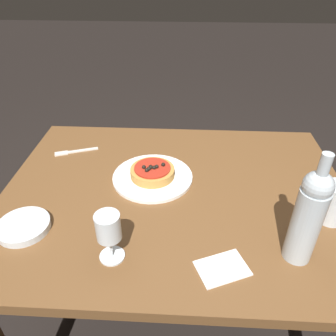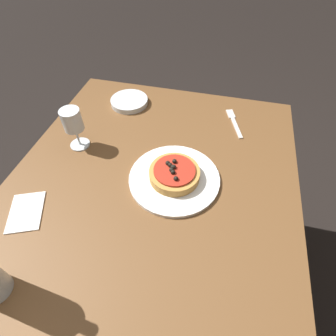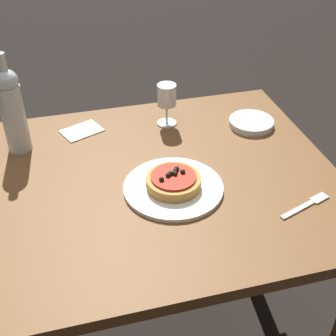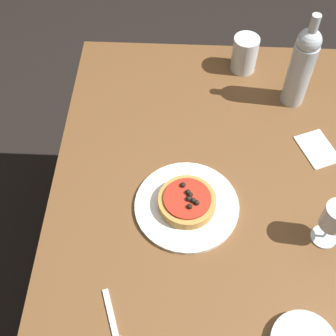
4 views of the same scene
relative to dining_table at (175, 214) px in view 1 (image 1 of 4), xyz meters
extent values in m
plane|color=black|center=(0.00, 0.00, -0.65)|extent=(14.00, 14.00, 0.00)
cube|color=brown|center=(0.00, 0.00, 0.09)|extent=(1.15, 0.88, 0.03)
cylinder|color=brown|center=(0.51, 0.38, -0.29)|extent=(0.06, 0.06, 0.72)
cylinder|color=brown|center=(-0.51, 0.38, -0.29)|extent=(0.06, 0.06, 0.72)
cylinder|color=white|center=(-0.08, 0.07, 0.11)|extent=(0.28, 0.28, 0.01)
cylinder|color=#BC843D|center=(-0.08, 0.07, 0.13)|extent=(0.15, 0.15, 0.03)
cylinder|color=#A82819|center=(-0.08, 0.07, 0.15)|extent=(0.13, 0.13, 0.01)
sphere|color=black|center=(-0.09, 0.05, 0.15)|extent=(0.01, 0.01, 0.01)
sphere|color=black|center=(-0.09, 0.06, 0.15)|extent=(0.01, 0.01, 0.01)
sphere|color=black|center=(-0.07, 0.07, 0.15)|extent=(0.01, 0.01, 0.01)
sphere|color=black|center=(-0.09, 0.06, 0.15)|extent=(0.01, 0.01, 0.01)
sphere|color=black|center=(-0.04, 0.08, 0.15)|extent=(0.01, 0.01, 0.01)
sphere|color=black|center=(-0.11, 0.06, 0.15)|extent=(0.01, 0.01, 0.01)
sphere|color=black|center=(-0.10, 0.04, 0.15)|extent=(0.01, 0.01, 0.01)
sphere|color=black|center=(-0.07, 0.06, 0.15)|extent=(0.01, 0.01, 0.01)
cylinder|color=silver|center=(-0.15, -0.29, 0.11)|extent=(0.07, 0.07, 0.00)
cylinder|color=silver|center=(-0.15, -0.29, 0.14)|extent=(0.01, 0.01, 0.07)
cylinder|color=silver|center=(-0.15, -0.29, 0.21)|extent=(0.06, 0.06, 0.07)
cylinder|color=#B2BCC1|center=(0.33, -0.25, 0.21)|extent=(0.07, 0.07, 0.22)
sphere|color=#B2BCC1|center=(0.33, -0.25, 0.33)|extent=(0.07, 0.07, 0.07)
cylinder|color=#B2BCC1|center=(0.33, -0.25, 0.38)|extent=(0.03, 0.03, 0.07)
cylinder|color=silver|center=(0.46, -0.11, 0.16)|extent=(0.08, 0.08, 0.12)
cylinder|color=silver|center=(-0.43, -0.20, 0.11)|extent=(0.15, 0.15, 0.02)
cube|color=beige|center=(-0.37, 0.24, 0.11)|extent=(0.12, 0.05, 0.00)
cube|color=beige|center=(-0.45, 0.21, 0.11)|extent=(0.06, 0.04, 0.00)
cube|color=white|center=(0.13, -0.31, 0.10)|extent=(0.15, 0.13, 0.00)
camera|label=1|loc=(0.02, -0.85, 0.78)|focal=35.00mm
camera|label=2|loc=(0.42, 0.17, 0.73)|focal=28.00mm
camera|label=3|loc=(0.19, 1.05, 0.92)|focal=50.00mm
camera|label=4|loc=(-0.72, 0.09, 1.18)|focal=50.00mm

